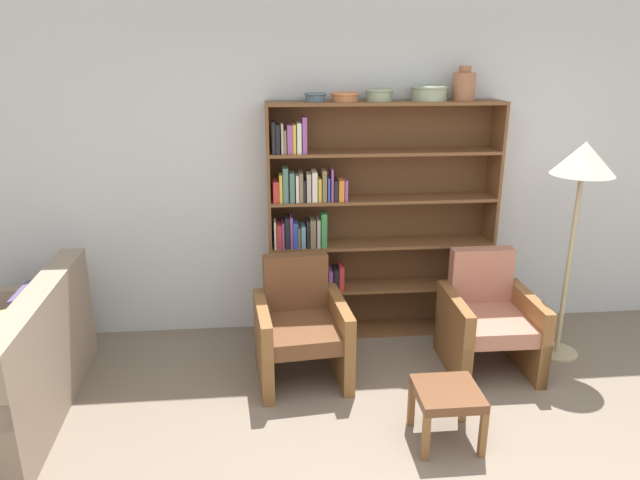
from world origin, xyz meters
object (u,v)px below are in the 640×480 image
Objects in this scene: vase_tall at (464,86)px; floor_lamp at (582,170)px; armchair_leather at (301,327)px; footstool at (447,398)px; armchair_cushioned at (488,319)px; bowl_slate at (315,96)px; couch at (4,374)px; bookshelf at (358,226)px; bowl_stoneware at (429,92)px; bowl_terracotta at (345,96)px; bowl_olive at (379,94)px.

vase_tall reaches higher than floor_lamp.
armchair_leather is 2.25× the size of footstool.
armchair_leather and armchair_cushioned have the same top height.
couch is (-2.13, -0.97, -1.68)m from bowl_slate.
bowl_stoneware is at bearing -1.43° from bookshelf.
footstool is (-1.22, -0.97, -1.19)m from floor_lamp.
bowl_slate is 2.03m from floor_lamp.
bowl_slate is 0.10× the size of couch.
bowl_stoneware is 1.26m from floor_lamp.
bowl_stoneware is at bearing -153.80° from armchair_leather.
bowl_stoneware reaches higher than footstool.
bowl_terracotta is 0.13× the size of floor_lamp.
floor_lamp is (1.89, -0.54, -0.49)m from bowl_slate.
footstool is (-0.58, -0.86, -0.08)m from armchair_cushioned.
floor_lamp is 4.40× the size of footstool.
armchair_leather is (-0.17, -0.65, -1.60)m from bowl_slate.
armchair_cushioned is 2.25× the size of footstool.
couch is at bearing -163.47° from vase_tall.
bowl_olive is at bearing -72.38° from couch.
bowl_stoneware reaches higher than armchair_cushioned.
floor_lamp is at bearing 177.56° from armchair_leather.
armchair_cushioned is (3.38, 0.33, 0.08)m from couch.
bowl_terracotta is 1.81m from floor_lamp.
bookshelf is at bearing -133.58° from armchair_leather.
bookshelf reaches higher than couch.
bowl_stoneware is 0.34× the size of armchair_leather.
bowl_slate is 2.35m from footstool.
bookshelf is at bearing 160.36° from floor_lamp.
bowl_slate is 0.76× the size of bowl_terracotta.
bowl_terracotta is 0.26m from bowl_olive.
bowl_terracotta reaches higher than bowl_slate.
bowl_stoneware reaches higher than floor_lamp.
bowl_olive is 0.26× the size of armchair_leather.
bowl_terracotta reaches higher than floor_lamp.
couch is at bearing 4.02° from armchair_leather.
bowl_stoneware is 1.79m from armchair_cushioned.
bowl_slate is at bearing 180.00° from vase_tall.
armchair_cushioned is at bearing -36.15° from bookshelf.
floor_lamp is at bearing 38.48° from footstool.
bookshelf is at bearing 178.57° from bowl_stoneware.
armchair_cushioned is 1.28m from floor_lamp.
bowl_stoneware is 3.59m from couch.
vase_tall is 1.80m from armchair_cushioned.
vase_tall reaches higher than bowl_terracotta.
bowl_slate is at bearing 180.00° from bowl_terracotta.
couch is at bearing -157.57° from bowl_terracotta.
bowl_olive is 3.27m from couch.
bowl_slate is at bearing 164.15° from floor_lamp.
bowl_olive is (0.49, 0.00, 0.01)m from bowl_slate.
couch is (-2.48, -0.99, -0.64)m from bookshelf.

